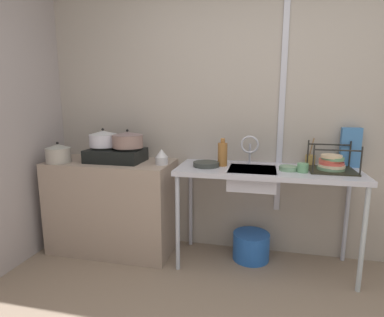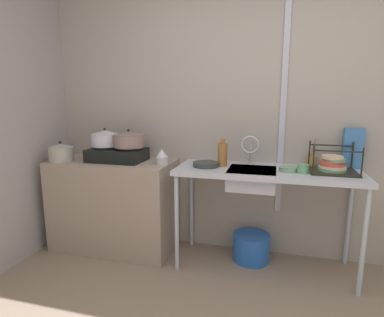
{
  "view_description": "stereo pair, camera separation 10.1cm",
  "coord_description": "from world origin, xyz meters",
  "views": [
    {
      "loc": [
        -0.03,
        -1.13,
        1.42
      ],
      "look_at": [
        -0.62,
        1.44,
        0.92
      ],
      "focal_mm": 28.95,
      "sensor_mm": 36.0,
      "label": 1
    },
    {
      "loc": [
        0.07,
        -1.1,
        1.42
      ],
      "look_at": [
        -0.62,
        1.44,
        0.92
      ],
      "focal_mm": 28.95,
      "sensor_mm": 36.0,
      "label": 2
    }
  ],
  "objects": [
    {
      "name": "counter_concrete",
      "position": [
        -1.39,
        1.44,
        0.43
      ],
      "size": [
        1.14,
        0.55,
        0.86
      ],
      "primitive_type": "cube",
      "color": "gray",
      "rests_on": "ground"
    },
    {
      "name": "cereal_box",
      "position": [
        0.69,
        1.66,
        1.03
      ],
      "size": [
        0.16,
        0.06,
        0.33
      ],
      "primitive_type": "cube",
      "rotation": [
        0.0,
        0.0,
        -0.0
      ],
      "color": "#3A70B1",
      "rests_on": "counter_sink"
    },
    {
      "name": "small_bowl_on_drainboard",
      "position": [
        0.18,
        1.41,
        0.88
      ],
      "size": [
        0.14,
        0.14,
        0.04
      ],
      "primitive_type": "cylinder",
      "color": "gray",
      "rests_on": "counter_sink"
    },
    {
      "name": "faucet",
      "position": [
        -0.13,
        1.56,
        1.03
      ],
      "size": [
        0.16,
        0.09,
        0.26
      ],
      "color": "#B0B3C6",
      "rests_on": "counter_sink"
    },
    {
      "name": "percolator",
      "position": [
        -0.88,
        1.41,
        0.93
      ],
      "size": [
        0.11,
        0.11,
        0.14
      ],
      "color": "#BABBC5",
      "rests_on": "counter_concrete"
    },
    {
      "name": "stove",
      "position": [
        -1.33,
        1.44,
        0.92
      ],
      "size": [
        0.5,
        0.34,
        0.13
      ],
      "color": "black",
      "rests_on": "counter_concrete"
    },
    {
      "name": "utensil_jar",
      "position": [
        0.38,
        1.65,
        0.91
      ],
      "size": [
        0.08,
        0.08,
        0.24
      ],
      "color": "olive",
      "rests_on": "counter_sink"
    },
    {
      "name": "wall_metal_strip",
      "position": [
        0.12,
        1.71,
        1.53
      ],
      "size": [
        0.05,
        0.01,
        2.23
      ],
      "primitive_type": "cube",
      "color": "#B0B3C6"
    },
    {
      "name": "frying_pan",
      "position": [
        -0.49,
        1.41,
        0.88
      ],
      "size": [
        0.22,
        0.22,
        0.04
      ],
      "primitive_type": "cylinder",
      "color": "#313633",
      "rests_on": "counter_sink"
    },
    {
      "name": "dish_rack",
      "position": [
        0.52,
        1.47,
        0.92
      ],
      "size": [
        0.35,
        0.33,
        0.22
      ],
      "color": "black",
      "rests_on": "counter_sink"
    },
    {
      "name": "wall_back",
      "position": [
        0.0,
        1.77,
        1.39
      ],
      "size": [
        4.92,
        0.1,
        2.78
      ],
      "primitive_type": "cube",
      "color": "#9E968F",
      "rests_on": "ground"
    },
    {
      "name": "pot_beside_stove",
      "position": [
        -1.82,
        1.28,
        0.94
      ],
      "size": [
        0.22,
        0.22,
        0.19
      ],
      "color": "#9A948D",
      "rests_on": "counter_concrete"
    },
    {
      "name": "counter_sink",
      "position": [
        0.02,
        1.44,
        0.79
      ],
      "size": [
        1.48,
        0.55,
        0.86
      ],
      "color": "#B0B3C6",
      "rests_on": "ground"
    },
    {
      "name": "pot_on_right_burner",
      "position": [
        -1.21,
        1.44,
        1.07
      ],
      "size": [
        0.28,
        0.28,
        0.17
      ],
      "color": "#816763",
      "rests_on": "stove"
    },
    {
      "name": "bottle_by_sink",
      "position": [
        -0.36,
        1.47,
        0.96
      ],
      "size": [
        0.08,
        0.08,
        0.24
      ],
      "color": "#976230",
      "rests_on": "counter_sink"
    },
    {
      "name": "bucket_on_floor",
      "position": [
        -0.09,
        1.52,
        0.12
      ],
      "size": [
        0.33,
        0.33,
        0.24
      ],
      "primitive_type": "cylinder",
      "color": "blue",
      "rests_on": "ground"
    },
    {
      "name": "pot_on_left_burner",
      "position": [
        -1.45,
        1.44,
        1.07
      ],
      "size": [
        0.26,
        0.26,
        0.17
      ],
      "color": "silver",
      "rests_on": "stove"
    },
    {
      "name": "cup_by_rack",
      "position": [
        0.29,
        1.37,
        0.9
      ],
      "size": [
        0.09,
        0.09,
        0.07
      ],
      "primitive_type": "cylinder",
      "color": "#619C6F",
      "rests_on": "counter_sink"
    },
    {
      "name": "sink_basin",
      "position": [
        -0.1,
        1.4,
        0.78
      ],
      "size": [
        0.38,
        0.37,
        0.15
      ],
      "primitive_type": "cube",
      "color": "#B0B3C6",
      "rests_on": "counter_sink"
    }
  ]
}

